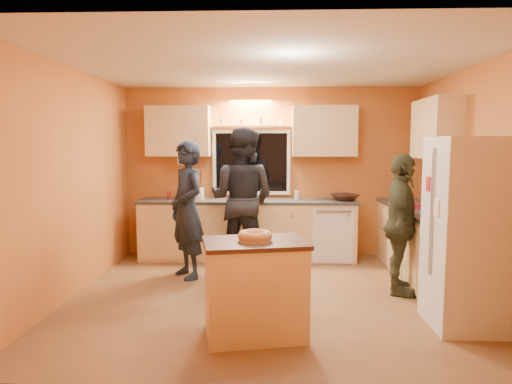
{
  "coord_description": "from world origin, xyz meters",
  "views": [
    {
      "loc": [
        0.02,
        -5.08,
        1.73
      ],
      "look_at": [
        -0.17,
        0.4,
        1.16
      ],
      "focal_mm": 32.0,
      "sensor_mm": 36.0,
      "label": 1
    }
  ],
  "objects_px": {
    "person_left": "(187,210)",
    "island": "(255,288)",
    "refrigerator": "(471,233)",
    "person_center": "(242,199)",
    "person_right": "(401,225)"
  },
  "relations": [
    {
      "from": "person_left",
      "to": "island",
      "type": "bearing_deg",
      "value": -7.71
    },
    {
      "from": "refrigerator",
      "to": "person_center",
      "type": "distance_m",
      "value": 3.01
    },
    {
      "from": "person_left",
      "to": "person_right",
      "type": "height_order",
      "value": "person_left"
    },
    {
      "from": "person_center",
      "to": "person_right",
      "type": "xyz_separation_m",
      "value": [
        1.9,
        -1.01,
        -0.17
      ]
    },
    {
      "from": "island",
      "to": "person_center",
      "type": "relative_size",
      "value": 0.52
    },
    {
      "from": "person_right",
      "to": "refrigerator",
      "type": "bearing_deg",
      "value": -142.05
    },
    {
      "from": "island",
      "to": "person_left",
      "type": "xyz_separation_m",
      "value": [
        -0.95,
        1.8,
        0.44
      ]
    },
    {
      "from": "refrigerator",
      "to": "person_center",
      "type": "bearing_deg",
      "value": 139.53
    },
    {
      "from": "person_left",
      "to": "person_center",
      "type": "relative_size",
      "value": 0.91
    },
    {
      "from": "person_left",
      "to": "person_center",
      "type": "height_order",
      "value": "person_center"
    },
    {
      "from": "person_center",
      "to": "person_right",
      "type": "distance_m",
      "value": 2.16
    },
    {
      "from": "person_center",
      "to": "person_right",
      "type": "height_order",
      "value": "person_center"
    },
    {
      "from": "island",
      "to": "person_left",
      "type": "height_order",
      "value": "person_left"
    },
    {
      "from": "refrigerator",
      "to": "person_right",
      "type": "relative_size",
      "value": 1.11
    },
    {
      "from": "person_center",
      "to": "person_left",
      "type": "bearing_deg",
      "value": 50.94
    }
  ]
}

